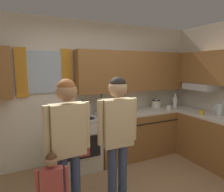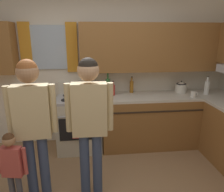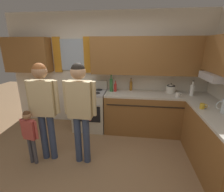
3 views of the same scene
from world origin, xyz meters
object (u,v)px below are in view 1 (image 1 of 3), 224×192
object	(u,v)px
bottle_oil_amber	(119,105)
bottle_wine_green	(102,106)
bottle_milk_white	(175,102)
stove_oven	(78,142)
mug_ceramic_white	(169,108)
stovetop_kettle	(156,103)
adult_holding_child	(68,135)
bottle_sauce_red	(106,109)
small_child	(53,186)
water_pitcher	(219,109)
adult_in_plaid	(118,128)
mug_mustard_yellow	(202,113)

from	to	relation	value
bottle_oil_amber	bottle_wine_green	size ratio (longest dim) A/B	0.73
bottle_milk_white	bottle_wine_green	xyz separation A→B (m)	(-1.68, 0.09, 0.03)
bottle_oil_amber	stove_oven	bearing A→B (deg)	-166.93
mug_ceramic_white	stovetop_kettle	size ratio (longest dim) A/B	0.46
bottle_milk_white	adult_holding_child	size ratio (longest dim) A/B	0.19
bottle_sauce_red	mug_ceramic_white	xyz separation A→B (m)	(1.28, -0.26, -0.05)
bottle_milk_white	small_child	xyz separation A→B (m)	(-2.80, -1.30, -0.43)
stovetop_kettle	water_pitcher	distance (m)	1.20
stove_oven	stovetop_kettle	size ratio (longest dim) A/B	4.02
water_pitcher	bottle_wine_green	bearing A→B (deg)	152.26
adult_holding_child	adult_in_plaid	bearing A→B (deg)	-0.82
adult_holding_child	small_child	xyz separation A→B (m)	(-0.21, -0.16, -0.45)
bottle_sauce_red	adult_holding_child	distance (m)	1.60
bottle_oil_amber	mug_ceramic_white	xyz separation A→B (m)	(0.94, -0.40, -0.06)
bottle_milk_white	adult_in_plaid	size ratio (longest dim) A/B	0.19
stovetop_kettle	adult_holding_child	world-z (taller)	adult_holding_child
bottle_sauce_red	small_child	world-z (taller)	bottle_sauce_red
stove_oven	bottle_oil_amber	size ratio (longest dim) A/B	3.85
mug_mustard_yellow	adult_in_plaid	distance (m)	1.97
small_child	water_pitcher	bearing A→B (deg)	7.78
bottle_sauce_red	mug_ceramic_white	bearing A→B (deg)	-11.39
bottle_oil_amber	water_pitcher	bearing A→B (deg)	-38.32
small_child	bottle_sauce_red	bearing A→B (deg)	49.34
small_child	adult_holding_child	bearing A→B (deg)	37.79
bottle_wine_green	small_child	world-z (taller)	bottle_wine_green
bottle_sauce_red	adult_holding_child	world-z (taller)	adult_holding_child
stove_oven	bottle_wine_green	world-z (taller)	bottle_wine_green
stove_oven	bottle_sauce_red	distance (m)	0.78
mug_ceramic_white	adult_holding_child	size ratio (longest dim) A/B	0.08
stove_oven	stovetop_kettle	world-z (taller)	stovetop_kettle
adult_in_plaid	small_child	bearing A→B (deg)	-169.39
bottle_milk_white	water_pitcher	world-z (taller)	bottle_milk_white
bottle_milk_white	water_pitcher	xyz separation A→B (m)	(0.19, -0.90, -0.01)
adult_in_plaid	bottle_oil_amber	bearing A→B (deg)	62.03
bottle_sauce_red	mug_mustard_yellow	world-z (taller)	bottle_sauce_red
bottle_sauce_red	adult_in_plaid	size ratio (longest dim) A/B	0.15
stovetop_kettle	stove_oven	bearing A→B (deg)	-175.90
bottle_sauce_red	bottle_wine_green	size ratio (longest dim) A/B	0.62
small_child	adult_in_plaid	bearing A→B (deg)	10.61
mug_mustard_yellow	mug_ceramic_white	world-z (taller)	mug_ceramic_white
bottle_sauce_red	bottle_oil_amber	size ratio (longest dim) A/B	0.86
stovetop_kettle	small_child	xyz separation A→B (m)	(-2.42, -1.46, -0.41)
bottle_milk_white	bottle_oil_amber	distance (m)	1.27
mug_ceramic_white	bottle_milk_white	bearing A→B (deg)	26.97
bottle_wine_green	bottle_milk_white	bearing A→B (deg)	-3.02
mug_mustard_yellow	small_child	size ratio (longest dim) A/B	0.13
bottle_milk_white	adult_in_plaid	world-z (taller)	adult_in_plaid
stovetop_kettle	small_child	world-z (taller)	stovetop_kettle
stove_oven	bottle_wine_green	bearing A→B (deg)	6.86
bottle_oil_amber	bottle_sauce_red	bearing A→B (deg)	-157.45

